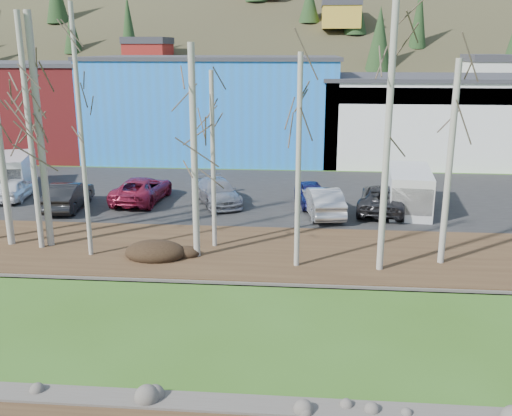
# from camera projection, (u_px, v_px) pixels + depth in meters

# --- Properties ---
(near_bank_rocks) EXTENTS (80.00, 0.80, 0.50)m
(near_bank_rocks) POSITION_uv_depth(u_px,v_px,m) (237.00, 406.00, 14.78)
(near_bank_rocks) COLOR #47423D
(near_bank_rocks) RESTS_ON ground
(river) EXTENTS (80.00, 8.00, 0.90)m
(river) POSITION_uv_depth(u_px,v_px,m) (252.00, 331.00, 18.71)
(river) COLOR black
(river) RESTS_ON ground
(far_bank_rocks) EXTENTS (80.00, 0.80, 0.46)m
(far_bank_rocks) POSITION_uv_depth(u_px,v_px,m) (262.00, 282.00, 22.64)
(far_bank_rocks) COLOR #47423D
(far_bank_rocks) RESTS_ON ground
(far_bank) EXTENTS (80.00, 7.00, 0.15)m
(far_bank) POSITION_uv_depth(u_px,v_px,m) (267.00, 252.00, 25.69)
(far_bank) COLOR #382616
(far_bank) RESTS_ON ground
(parking_lot) EXTENTS (80.00, 14.00, 0.14)m
(parking_lot) POSITION_uv_depth(u_px,v_px,m) (279.00, 195.00, 35.76)
(parking_lot) COLOR black
(parking_lot) RESTS_ON ground
(building_brick) EXTENTS (16.32, 12.24, 7.80)m
(building_brick) POSITION_uv_depth(u_px,v_px,m) (15.00, 107.00, 50.15)
(building_brick) COLOR maroon
(building_brick) RESTS_ON ground
(building_blue) EXTENTS (20.40, 12.24, 8.30)m
(building_blue) POSITION_uv_depth(u_px,v_px,m) (217.00, 106.00, 48.58)
(building_blue) COLOR blue
(building_blue) RESTS_ON ground
(building_white) EXTENTS (18.36, 12.24, 6.80)m
(building_white) POSITION_uv_depth(u_px,v_px,m) (432.00, 117.00, 47.27)
(building_white) COLOR white
(building_white) RESTS_ON ground
(dirt_mound) EXTENTS (2.67, 1.89, 0.52)m
(dirt_mound) POSITION_uv_depth(u_px,v_px,m) (155.00, 251.00, 24.87)
(dirt_mound) COLOR black
(dirt_mound) RESTS_ON far_bank
(birch_1) EXTENTS (0.23, 0.23, 10.33)m
(birch_1) POSITION_uv_depth(u_px,v_px,m) (30.00, 135.00, 24.76)
(birch_1) COLOR #B0AFA0
(birch_1) RESTS_ON far_bank
(birch_2) EXTENTS (0.31, 0.31, 10.35)m
(birch_2) POSITION_uv_depth(u_px,v_px,m) (40.00, 134.00, 25.05)
(birch_2) COLOR #B0AFA0
(birch_2) RESTS_ON far_bank
(birch_3) EXTENTS (0.20, 0.20, 10.59)m
(birch_3) POSITION_uv_depth(u_px,v_px,m) (81.00, 135.00, 23.79)
(birch_3) COLOR #B0AFA0
(birch_3) RESTS_ON far_bank
(birch_4) EXTENTS (0.29, 0.29, 9.04)m
(birch_4) POSITION_uv_depth(u_px,v_px,m) (194.00, 154.00, 23.86)
(birch_4) COLOR #B0AFA0
(birch_4) RESTS_ON far_bank
(birch_5) EXTENTS (0.20, 0.20, 7.91)m
(birch_5) POSITION_uv_depth(u_px,v_px,m) (213.00, 161.00, 25.28)
(birch_5) COLOR #B0AFA0
(birch_5) RESTS_ON far_bank
(birch_6) EXTENTS (0.22, 0.22, 8.67)m
(birch_6) POSITION_uv_depth(u_px,v_px,m) (298.00, 164.00, 22.80)
(birch_6) COLOR #B0AFA0
(birch_6) RESTS_ON far_bank
(birch_7) EXTENTS (0.27, 0.27, 11.81)m
(birch_7) POSITION_uv_depth(u_px,v_px,m) (388.00, 126.00, 21.96)
(birch_7) COLOR #B0AFA0
(birch_7) RESTS_ON far_bank
(birch_8) EXTENTS (0.27, 0.27, 8.43)m
(birch_8) POSITION_uv_depth(u_px,v_px,m) (449.00, 165.00, 23.15)
(birch_8) COLOR #B0AFA0
(birch_8) RESTS_ON far_bank
(birch_11) EXTENTS (0.23, 0.23, 10.33)m
(birch_11) POSITION_uv_depth(u_px,v_px,m) (30.00, 135.00, 24.76)
(birch_11) COLOR #B0AFA0
(birch_11) RESTS_ON far_bank
(car_0) EXTENTS (1.98, 4.04, 1.33)m
(car_0) POSITION_uv_depth(u_px,v_px,m) (15.00, 189.00, 34.28)
(car_0) COLOR white
(car_0) RESTS_ON parking_lot
(car_1) EXTENTS (2.01, 4.82, 1.55)m
(car_1) POSITION_uv_depth(u_px,v_px,m) (68.00, 195.00, 32.23)
(car_1) COLOR black
(car_1) RESTS_ON parking_lot
(car_2) EXTENTS (2.85, 5.49, 1.48)m
(car_2) POSITION_uv_depth(u_px,v_px,m) (142.00, 189.00, 33.79)
(car_2) COLOR maroon
(car_2) RESTS_ON parking_lot
(car_3) EXTENTS (3.77, 5.24, 1.41)m
(car_3) POSITION_uv_depth(u_px,v_px,m) (217.00, 192.00, 33.32)
(car_3) COLOR #96969E
(car_3) RESTS_ON parking_lot
(car_4) EXTENTS (2.30, 4.16, 1.34)m
(car_4) POSITION_uv_depth(u_px,v_px,m) (311.00, 194.00, 32.99)
(car_4) COLOR #191953
(car_4) RESTS_ON parking_lot
(car_5) EXTENTS (2.47, 5.00, 1.58)m
(car_5) POSITION_uv_depth(u_px,v_px,m) (323.00, 201.00, 31.00)
(car_5) COLOR #B1B1B3
(car_5) RESTS_ON parking_lot
(car_6) EXTENTS (3.43, 5.76, 1.50)m
(car_6) POSITION_uv_depth(u_px,v_px,m) (383.00, 198.00, 31.69)
(car_6) COLOR #28272A
(car_6) RESTS_ON parking_lot
(car_7) EXTENTS (2.09, 4.74, 1.36)m
(car_7) POSITION_uv_depth(u_px,v_px,m) (405.00, 198.00, 32.02)
(car_7) COLOR white
(car_7) RESTS_ON parking_lot
(van_white) EXTENTS (2.75, 5.48, 2.31)m
(van_white) POSITION_uv_depth(u_px,v_px,m) (409.00, 191.00, 31.64)
(van_white) COLOR white
(van_white) RESTS_ON parking_lot
(van_grey) EXTENTS (3.34, 5.29, 2.15)m
(van_grey) POSITION_uv_depth(u_px,v_px,m) (13.00, 173.00, 36.68)
(van_grey) COLOR silver
(van_grey) RESTS_ON parking_lot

